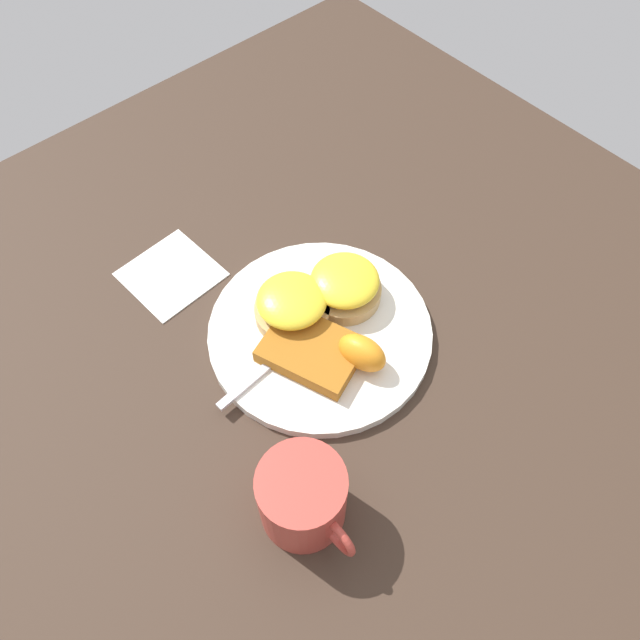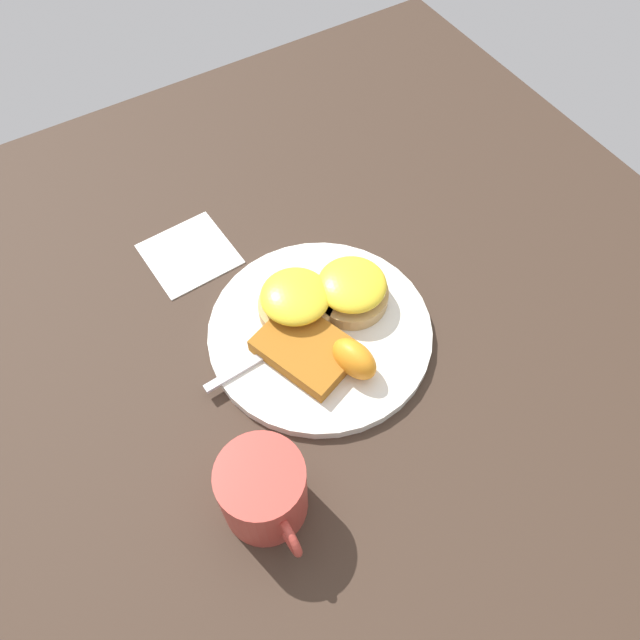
# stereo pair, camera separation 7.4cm
# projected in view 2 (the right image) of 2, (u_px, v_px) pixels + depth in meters

# --- Properties ---
(ground_plane) EXTENTS (1.10, 1.10, 0.00)m
(ground_plane) POSITION_uv_depth(u_px,v_px,m) (320.00, 335.00, 0.77)
(ground_plane) COLOR #38281E
(plate) EXTENTS (0.27, 0.27, 0.01)m
(plate) POSITION_uv_depth(u_px,v_px,m) (320.00, 332.00, 0.76)
(plate) COLOR silver
(plate) RESTS_ON ground_plane
(sandwich_benedict_left) EXTENTS (0.09, 0.09, 0.05)m
(sandwich_benedict_left) POSITION_uv_depth(u_px,v_px,m) (352.00, 289.00, 0.76)
(sandwich_benedict_left) COLOR tan
(sandwich_benedict_left) RESTS_ON plate
(sandwich_benedict_right) EXTENTS (0.09, 0.09, 0.05)m
(sandwich_benedict_right) POSITION_uv_depth(u_px,v_px,m) (295.00, 301.00, 0.75)
(sandwich_benedict_right) COLOR tan
(sandwich_benedict_right) RESTS_ON plate
(hashbrown_patty) EXTENTS (0.13, 0.11, 0.02)m
(hashbrown_patty) POSITION_uv_depth(u_px,v_px,m) (306.00, 348.00, 0.73)
(hashbrown_patty) COLOR #9C5C19
(hashbrown_patty) RESTS_ON plate
(orange_wedge) EXTENTS (0.07, 0.05, 0.04)m
(orange_wedge) POSITION_uv_depth(u_px,v_px,m) (354.00, 359.00, 0.71)
(orange_wedge) COLOR orange
(orange_wedge) RESTS_ON plate
(fork) EXTENTS (0.03, 0.21, 0.00)m
(fork) POSITION_uv_depth(u_px,v_px,m) (293.00, 340.00, 0.75)
(fork) COLOR silver
(fork) RESTS_ON plate
(cup) EXTENTS (0.12, 0.09, 0.09)m
(cup) POSITION_uv_depth(u_px,v_px,m) (263.00, 491.00, 0.62)
(cup) COLOR #B23D33
(cup) RESTS_ON ground_plane
(napkin) EXTENTS (0.12, 0.12, 0.00)m
(napkin) POSITION_uv_depth(u_px,v_px,m) (189.00, 254.00, 0.84)
(napkin) COLOR white
(napkin) RESTS_ON ground_plane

